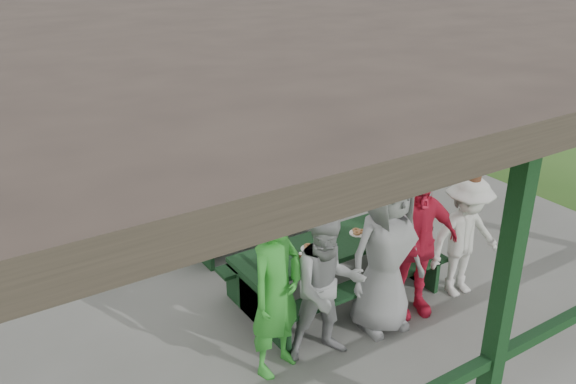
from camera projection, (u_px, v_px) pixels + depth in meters
ground at (264, 265)px, 8.47m from camera, size 90.00×90.00×0.00m
concrete_slab at (264, 262)px, 8.45m from camera, size 10.00×8.00×0.10m
pavilion_structure at (260, 34)px, 7.18m from camera, size 10.60×8.60×3.24m
picnic_table_near at (334, 261)px, 7.46m from camera, size 2.56×1.39×0.75m
picnic_table_far at (252, 204)px, 8.99m from camera, size 2.38×1.39×0.75m
table_setting at (332, 239)px, 7.34m from camera, size 2.15×0.45×0.10m
contestant_green at (276, 292)px, 6.04m from camera, size 0.77×0.62×1.84m
contestant_grey_left at (328, 287)px, 6.26m from camera, size 0.96×0.84×1.68m
contestant_grey_mid at (386, 254)px, 6.68m from camera, size 0.98×0.68×1.90m
contestant_red at (414, 243)px, 6.95m from camera, size 1.17×0.75×1.85m
contestant_white_fedora at (465, 237)px, 7.37m from camera, size 1.07×0.69×1.62m
spectator_lblue at (203, 170)px, 9.29m from camera, size 1.54×0.64×1.61m
spectator_blue at (110, 169)px, 9.13m from camera, size 0.70×0.52×1.76m
spectator_grey at (280, 153)px, 10.16m from camera, size 0.83×0.72×1.47m
pickup_truck at (200, 64)px, 16.91m from camera, size 5.59×3.08×1.48m
farm_trailer at (70, 106)px, 13.52m from camera, size 3.54×2.29×1.25m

